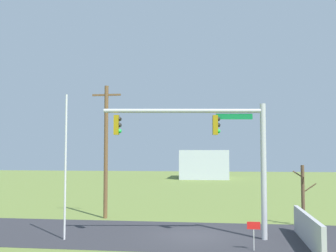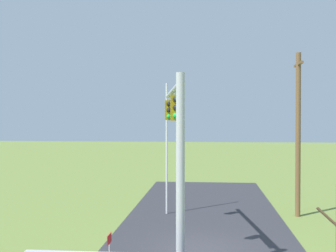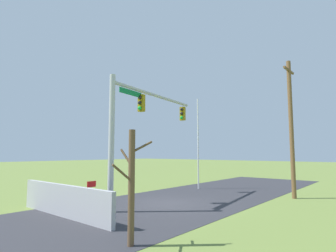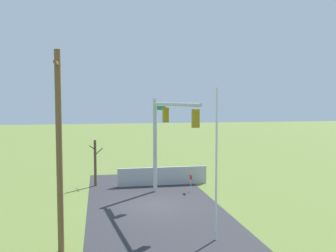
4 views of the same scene
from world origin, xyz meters
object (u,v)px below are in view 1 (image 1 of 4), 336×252
at_px(bare_tree, 303,194).
at_px(open_sign, 254,229).
at_px(distant_building, 204,164).
at_px(utility_pole, 106,149).
at_px(signal_mast, 219,143).
at_px(flagpole, 65,166).

distance_m(bare_tree, open_sign, 7.40).
bearing_deg(open_sign, distant_building, 95.44).
bearing_deg(utility_pole, signal_mast, -38.30).
relative_size(bare_tree, distant_building, 0.31).
height_order(utility_pole, bare_tree, utility_pole).
height_order(utility_pole, distant_building, utility_pole).
xyz_separation_m(open_sign, distant_building, (-5.22, 54.83, 1.47)).
relative_size(utility_pole, open_sign, 7.04).
xyz_separation_m(utility_pole, bare_tree, (12.09, -1.38, -2.65)).
distance_m(utility_pole, distant_building, 47.02).
bearing_deg(open_sign, utility_pole, 138.13).
height_order(flagpole, open_sign, flagpole).
bearing_deg(flagpole, utility_pole, 90.13).
bearing_deg(utility_pole, open_sign, -41.87).
distance_m(utility_pole, bare_tree, 12.46).
bearing_deg(utility_pole, bare_tree, -6.49).
bearing_deg(utility_pole, flagpole, -89.87).
relative_size(utility_pole, distant_building, 0.77).
relative_size(signal_mast, open_sign, 6.46).
height_order(bare_tree, distant_building, distant_building).
xyz_separation_m(flagpole, open_sign, (8.91, -1.08, -2.62)).
xyz_separation_m(signal_mast, utility_pole, (-7.43, 5.87, -0.21)).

